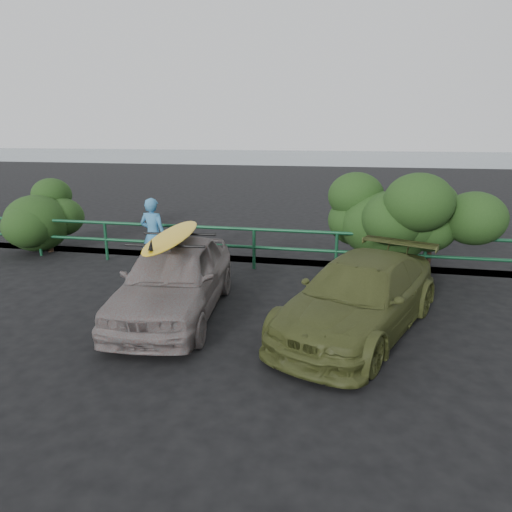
{
  "coord_description": "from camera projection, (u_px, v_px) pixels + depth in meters",
  "views": [
    {
      "loc": [
        3.3,
        -5.63,
        3.31
      ],
      "look_at": [
        1.6,
        2.42,
        1.05
      ],
      "focal_mm": 32.0,
      "sensor_mm": 36.0,
      "label": 1
    }
  ],
  "objects": [
    {
      "name": "surfboard",
      "position": [
        173.0,
        236.0,
        8.18
      ],
      "size": [
        0.88,
        2.88,
        0.08
      ],
      "primitive_type": "ellipsoid",
      "rotation": [
        0.0,
        0.0,
        0.1
      ],
      "color": "yellow",
      "rests_on": "roof_rack"
    },
    {
      "name": "roof_rack",
      "position": [
        173.0,
        240.0,
        8.2
      ],
      "size": [
        1.49,
        1.11,
        0.05
      ],
      "primitive_type": null,
      "rotation": [
        0.0,
        0.0,
        0.1
      ],
      "color": "black",
      "rests_on": "sedan"
    },
    {
      "name": "ocean",
      "position": [
        330.0,
        156.0,
        63.46
      ],
      "size": [
        200.0,
        200.0,
        0.0
      ],
      "primitive_type": "plane",
      "color": "slate",
      "rests_on": "ground"
    },
    {
      "name": "shrub_right",
      "position": [
        424.0,
        226.0,
        10.73
      ],
      "size": [
        3.2,
        2.4,
        2.31
      ],
      "primitive_type": null,
      "color": "#203E16",
      "rests_on": "ground"
    },
    {
      "name": "olive_vehicle",
      "position": [
        360.0,
        296.0,
        7.68
      ],
      "size": [
        3.25,
        4.63,
        1.24
      ],
      "primitive_type": "imported",
      "rotation": [
        0.0,
        0.0,
        -0.39
      ],
      "color": "#40471F",
      "rests_on": "ground"
    },
    {
      "name": "ground",
      "position": [
        119.0,
        359.0,
        6.84
      ],
      "size": [
        80.0,
        80.0,
        0.0
      ],
      "primitive_type": "plane",
      "color": "black"
    },
    {
      "name": "shrub_left",
      "position": [
        53.0,
        219.0,
        12.64
      ],
      "size": [
        3.2,
        2.4,
        1.93
      ],
      "primitive_type": null,
      "color": "#203E16",
      "rests_on": "ground"
    },
    {
      "name": "guardrail",
      "position": [
        215.0,
        246.0,
        11.42
      ],
      "size": [
        14.0,
        0.08,
        1.04
      ],
      "primitive_type": null,
      "color": "#134227",
      "rests_on": "ground"
    },
    {
      "name": "man",
      "position": [
        153.0,
        235.0,
        10.98
      ],
      "size": [
        0.69,
        0.49,
        1.79
      ],
      "primitive_type": "imported",
      "rotation": [
        0.0,
        0.0,
        3.04
      ],
      "color": "teal",
      "rests_on": "ground"
    },
    {
      "name": "sedan",
      "position": [
        175.0,
        278.0,
        8.39
      ],
      "size": [
        2.07,
        4.26,
        1.4
      ],
      "primitive_type": "imported",
      "rotation": [
        0.0,
        0.0,
        0.1
      ],
      "color": "slate",
      "rests_on": "ground"
    }
  ]
}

